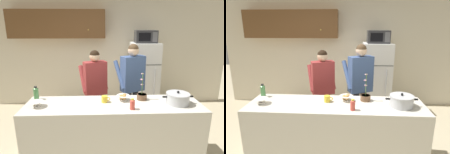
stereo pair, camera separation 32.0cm
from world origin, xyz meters
TOP-DOWN VIEW (x-y plane):
  - back_wall_unit at (-0.24, 2.25)m, footprint 6.00×0.48m
  - kitchen_island at (0.00, 0.00)m, footprint 2.53×0.68m
  - refrigerator at (0.82, 1.85)m, footprint 0.64×0.68m
  - microwave at (0.82, 1.83)m, footprint 0.48×0.37m
  - person_near_pot at (-0.30, 0.83)m, footprint 0.58×0.53m
  - person_by_sink at (0.39, 0.84)m, footprint 0.62×0.57m
  - cooking_pot at (0.92, -0.03)m, footprint 0.44×0.33m
  - coffee_mug at (-0.13, 0.07)m, footprint 0.13×0.09m
  - bread_bowl at (0.15, 0.12)m, footprint 0.20×0.20m
  - empty_bowl at (-1.06, -0.06)m, footprint 0.19×0.19m
  - bottle_near_edge at (-1.16, 0.22)m, footprint 0.07×0.07m
  - bottle_mid_counter at (0.24, -0.20)m, footprint 0.07×0.07m
  - potted_orchid at (0.44, 0.15)m, footprint 0.15×0.15m

SIDE VIEW (x-z plane):
  - kitchen_island at x=0.00m, z-range 0.00..0.92m
  - refrigerator at x=0.82m, z-range 0.00..1.62m
  - empty_bowl at x=-1.06m, z-range 0.93..1.01m
  - coffee_mug at x=-0.13m, z-range 0.92..1.02m
  - bread_bowl at x=0.15m, z-range 0.92..1.02m
  - potted_orchid at x=0.44m, z-range 0.77..1.19m
  - person_near_pot at x=-0.30m, z-range 0.19..1.78m
  - bottle_mid_counter at x=0.24m, z-range 0.92..1.07m
  - cooking_pot at x=0.92m, z-range 0.90..1.10m
  - bottle_near_edge at x=-1.16m, z-range 0.92..1.13m
  - person_by_sink at x=0.39m, z-range 0.22..1.91m
  - back_wall_unit at x=-0.24m, z-range 0.15..2.75m
  - microwave at x=0.82m, z-range 1.62..1.90m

